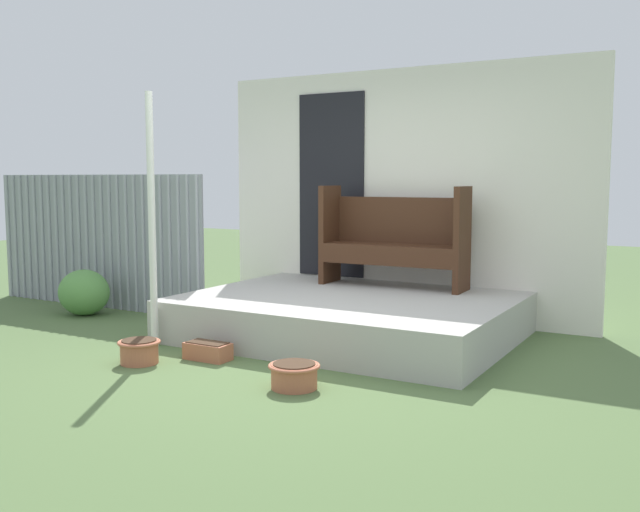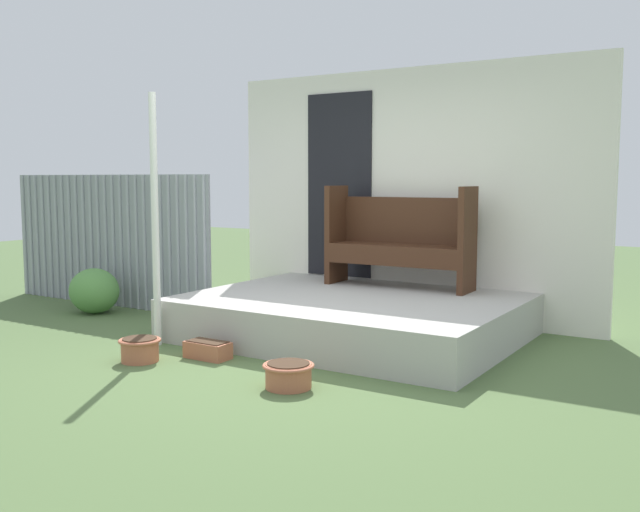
{
  "view_description": "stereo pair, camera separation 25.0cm",
  "coord_description": "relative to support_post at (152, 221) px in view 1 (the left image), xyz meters",
  "views": [
    {
      "loc": [
        2.95,
        -4.68,
        1.47
      ],
      "look_at": [
        0.06,
        0.39,
        0.83
      ],
      "focal_mm": 40.0,
      "sensor_mm": 36.0,
      "label": 1
    },
    {
      "loc": [
        3.17,
        -4.55,
        1.47
      ],
      "look_at": [
        0.06,
        0.39,
        0.83
      ],
      "focal_mm": 40.0,
      "sensor_mm": 36.0,
      "label": 2
    }
  ],
  "objects": [
    {
      "name": "bench",
      "position": [
        1.41,
        1.96,
        -0.21
      ],
      "size": [
        1.49,
        0.43,
        1.01
      ],
      "rotation": [
        0.0,
        0.0,
        0.02
      ],
      "color": "#422616",
      "rests_on": "porch_slab"
    },
    {
      "name": "fence_corrugated",
      "position": [
        -1.94,
        1.15,
        -0.35
      ],
      "size": [
        3.11,
        0.05,
        1.51
      ],
      "color": "gray",
      "rests_on": "ground_plane"
    },
    {
      "name": "shrub_by_fence",
      "position": [
        -1.66,
        0.71,
        -0.85
      ],
      "size": [
        0.56,
        0.51,
        0.49
      ],
      "color": "#599347",
      "rests_on": "ground_plane"
    },
    {
      "name": "support_post",
      "position": [
        0.0,
        0.0,
        0.0
      ],
      "size": [
        0.06,
        0.06,
        2.2
      ],
      "color": "white",
      "rests_on": "ground_plane"
    },
    {
      "name": "house_wall",
      "position": [
        1.27,
        2.33,
        0.2
      ],
      "size": [
        4.11,
        0.08,
        2.6
      ],
      "color": "white",
      "rests_on": "ground_plane"
    },
    {
      "name": "flower_pot_middle",
      "position": [
        1.72,
        -0.46,
        -1.0
      ],
      "size": [
        0.37,
        0.37,
        0.18
      ],
      "color": "#B76647",
      "rests_on": "ground_plane"
    },
    {
      "name": "planter_box_rect",
      "position": [
        0.69,
        -0.13,
        -1.03
      ],
      "size": [
        0.38,
        0.19,
        0.15
      ],
      "color": "#B76647",
      "rests_on": "ground_plane"
    },
    {
      "name": "flower_pot_left",
      "position": [
        0.3,
        -0.5,
        -0.99
      ],
      "size": [
        0.34,
        0.34,
        0.19
      ],
      "color": "#B76647",
      "rests_on": "ground_plane"
    },
    {
      "name": "ground_plane",
      "position": [
        1.34,
        0.07,
        -1.1
      ],
      "size": [
        24.0,
        24.0,
        0.0
      ],
      "primitive_type": "plane",
      "color": "#516B3D"
    },
    {
      "name": "porch_slab",
      "position": [
        1.31,
        1.19,
        -0.91
      ],
      "size": [
        2.91,
        2.23,
        0.38
      ],
      "color": "#B2AFA8",
      "rests_on": "ground_plane"
    }
  ]
}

